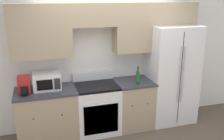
{
  "coord_description": "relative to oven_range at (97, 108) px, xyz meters",
  "views": [
    {
      "loc": [
        -1.23,
        -3.7,
        2.4
      ],
      "look_at": [
        0.0,
        0.31,
        1.14
      ],
      "focal_mm": 40.0,
      "sensor_mm": 36.0,
      "label": 1
    }
  ],
  "objects": [
    {
      "name": "coffee_maker",
      "position": [
        -1.19,
        -0.05,
        0.58
      ],
      "size": [
        0.19,
        0.25,
        0.29
      ],
      "color": "#B22323",
      "rests_on": "lower_cabinets_left"
    },
    {
      "name": "wall_back",
      "position": [
        0.3,
        0.27,
        1.08
      ],
      "size": [
        8.0,
        0.39,
        2.6
      ],
      "color": "white",
      "rests_on": "ground_plane"
    },
    {
      "name": "ground_plane",
      "position": [
        0.28,
        -0.31,
        -0.45
      ],
      "size": [
        12.0,
        12.0,
        0.0
      ],
      "primitive_type": "plane",
      "color": "brown"
    },
    {
      "name": "bottle",
      "position": [
        0.71,
        -0.16,
        0.57
      ],
      "size": [
        0.07,
        0.07,
        0.32
      ],
      "color": "#195928",
      "rests_on": "lower_cabinets_right"
    },
    {
      "name": "lower_cabinets_left",
      "position": [
        -0.87,
        -0.0,
        -0.0
      ],
      "size": [
        1.01,
        0.64,
        0.89
      ],
      "color": "tan",
      "rests_on": "ground_plane"
    },
    {
      "name": "lower_cabinets_right",
      "position": [
        0.7,
        -0.0,
        -0.0
      ],
      "size": [
        0.68,
        0.64,
        0.89
      ],
      "color": "tan",
      "rests_on": "ground_plane"
    },
    {
      "name": "oven_range",
      "position": [
        0.0,
        0.0,
        0.0
      ],
      "size": [
        0.76,
        0.65,
        1.05
      ],
      "color": "white",
      "rests_on": "ground_plane"
    },
    {
      "name": "microwave",
      "position": [
        -0.84,
        0.09,
        0.57
      ],
      "size": [
        0.45,
        0.39,
        0.26
      ],
      "color": "white",
      "rests_on": "lower_cabinets_left"
    },
    {
      "name": "refrigerator",
      "position": [
        1.48,
        0.08,
        0.49
      ],
      "size": [
        0.9,
        0.81,
        1.88
      ],
      "color": "white",
      "rests_on": "ground_plane"
    }
  ]
}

